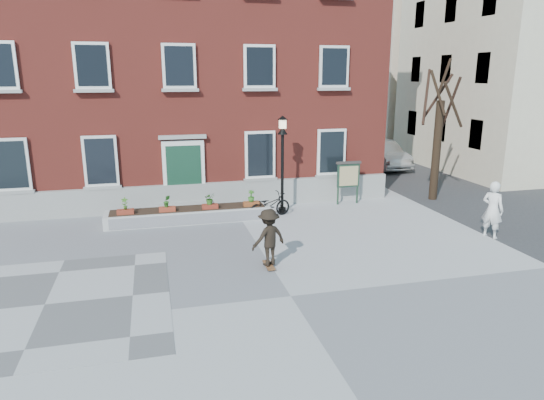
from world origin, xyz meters
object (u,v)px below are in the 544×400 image
object	(u,v)px
bicycle	(270,205)
bystander	(493,210)
notice_board	(348,175)
parked_car	(381,154)
lamp_post	(282,151)
skateboarder	(269,237)

from	to	relation	value
bicycle	bystander	bearing A→B (deg)	-140.82
bicycle	notice_board	size ratio (longest dim) A/B	0.99
parked_car	lamp_post	world-z (taller)	lamp_post
bystander	lamp_post	bearing A→B (deg)	24.24
bystander	notice_board	bearing A→B (deg)	1.44
bystander	skateboarder	world-z (taller)	bystander
bystander	skateboarder	bearing A→B (deg)	67.52
parked_car	bystander	distance (m)	13.15
bystander	lamp_post	world-z (taller)	lamp_post
bystander	notice_board	size ratio (longest dim) A/B	1.07
parked_car	bystander	xyz separation A→B (m)	(-2.26, -12.95, 0.18)
bicycle	lamp_post	xyz separation A→B (m)	(0.66, 0.56, 2.05)
bicycle	lamp_post	bearing A→B (deg)	-68.88
parked_car	notice_board	size ratio (longest dim) A/B	2.64
notice_board	skateboarder	bearing A→B (deg)	-129.16
parked_car	skateboarder	xyz separation A→B (m)	(-10.33, -13.70, 0.10)
lamp_post	notice_board	distance (m)	3.43
bicycle	bystander	size ratio (longest dim) A/B	0.93
parked_car	skateboarder	distance (m)	17.16
bicycle	notice_board	bearing A→B (deg)	-91.63
bicycle	skateboarder	xyz separation A→B (m)	(-1.25, -5.00, 0.43)
lamp_post	skateboarder	size ratio (longest dim) A/B	2.23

